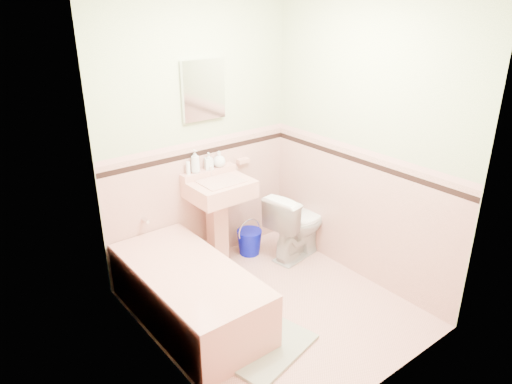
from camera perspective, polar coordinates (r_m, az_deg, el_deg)
floor at (r=4.20m, az=2.17°, el=-13.74°), size 2.20×2.20×0.00m
wall_back at (r=4.45m, az=-6.83°, el=6.32°), size 2.50×0.00×2.50m
wall_front at (r=2.92m, az=16.62°, el=-3.55°), size 2.50×0.00×2.50m
wall_left at (r=3.09m, az=-11.79°, el=-1.59°), size 0.00×2.50×2.50m
wall_right at (r=4.29m, az=12.73°, el=5.28°), size 0.00×2.50×2.50m
wainscot_back at (r=4.66m, az=-6.38°, el=-1.39°), size 2.00×0.00×2.00m
wainscot_front at (r=3.26m, az=15.14°, el=-13.78°), size 2.00×0.00×2.00m
wainscot_left at (r=3.41m, az=-10.73°, el=-11.54°), size 0.00×2.20×2.20m
wainscot_right at (r=4.51m, az=11.92°, el=-2.64°), size 0.00×2.20×2.20m
accent_back at (r=4.47m, az=-6.63°, el=4.67°), size 2.00×0.00×2.00m
accent_front at (r=2.99m, az=16.07°, el=-5.67°), size 2.00×0.00×2.00m
accent_left at (r=3.15m, az=-11.31°, el=-3.66°), size 0.00×2.20×2.20m
accent_right at (r=4.31m, az=12.43°, el=3.59°), size 0.00×2.20×2.20m
cap_back at (r=4.44m, az=-6.69°, el=5.90°), size 2.00×0.00×2.00m
cap_front at (r=2.95m, az=16.28°, el=-3.96°), size 2.00×0.00×2.00m
cap_left at (r=3.11m, az=-11.45°, el=-2.01°), size 0.00×2.20×2.20m
cap_right at (r=4.28m, az=12.54°, el=4.85°), size 0.00×2.20×2.20m
bathtub at (r=4.00m, az=-8.01°, el=-12.14°), size 0.70×1.50×0.45m
tub_faucet at (r=4.36m, az=-13.15°, el=-3.27°), size 0.04×0.12×0.04m
sink at (r=4.58m, az=-4.24°, el=-3.89°), size 0.57×0.48×0.90m
sink_faucet at (r=4.49m, az=-5.43°, el=2.49°), size 0.02×0.02×0.10m
medicine_cabinet at (r=4.34m, az=-6.32°, el=12.05°), size 0.43×0.04×0.54m
soap_dish at (r=4.76m, az=-1.59°, el=3.78°), size 0.12×0.07×0.04m
soap_bottle_left at (r=4.41m, az=-7.30°, el=3.67°), size 0.09×0.09×0.22m
soap_bottle_mid at (r=4.49m, az=-5.69°, el=3.72°), size 0.09×0.09×0.16m
soap_bottle_right at (r=4.55m, az=-4.43°, el=3.96°), size 0.15×0.15×0.15m
tube at (r=4.39m, az=-8.12°, el=2.84°), size 0.05×0.05×0.12m
toilet at (r=4.81m, az=5.03°, el=-3.79°), size 0.75×0.51×0.71m
bucket at (r=4.92m, az=-0.79°, el=-6.01°), size 0.31×0.31×0.26m
bath_mat at (r=3.79m, az=1.39°, el=-18.17°), size 0.80×0.62×0.03m
shoe at (r=3.80m, az=1.90°, el=-17.26°), size 0.16×0.11×0.06m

